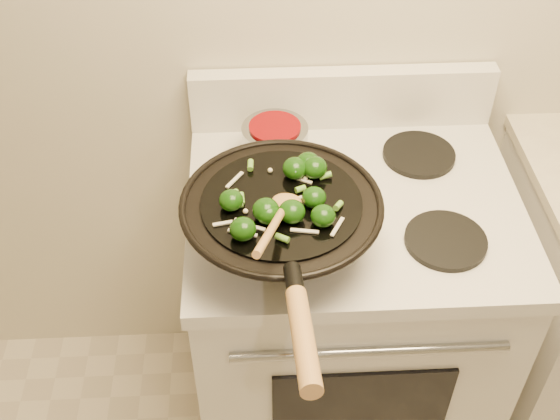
{
  "coord_description": "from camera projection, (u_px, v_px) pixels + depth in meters",
  "views": [
    {
      "loc": [
        -0.38,
        -0.03,
        2.03
      ],
      "look_at": [
        -0.33,
        1.02,
        1.03
      ],
      "focal_mm": 45.0,
      "sensor_mm": 36.0,
      "label": 1
    }
  ],
  "objects": [
    {
      "name": "saucepan",
      "position": [
        275.0,
        142.0,
        1.7
      ],
      "size": [
        0.16,
        0.25,
        0.1
      ],
      "color": "#95999D",
      "rests_on": "stove"
    },
    {
      "name": "stove",
      "position": [
        343.0,
        318.0,
        1.95
      ],
      "size": [
        0.78,
        0.67,
        1.08
      ],
      "color": "silver",
      "rests_on": "ground"
    },
    {
      "name": "wok",
      "position": [
        282.0,
        223.0,
        1.46
      ],
      "size": [
        0.42,
        0.7,
        0.2
      ],
      "color": "black",
      "rests_on": "stove"
    },
    {
      "name": "stirfry",
      "position": [
        286.0,
        196.0,
        1.41
      ],
      "size": [
        0.26,
        0.25,
        0.05
      ],
      "color": "#113808",
      "rests_on": "wok"
    },
    {
      "name": "wooden_spoon",
      "position": [
        279.0,
        216.0,
        1.34
      ],
      "size": [
        0.11,
        0.28,
        0.12
      ],
      "color": "#B28046",
      "rests_on": "wok"
    }
  ]
}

